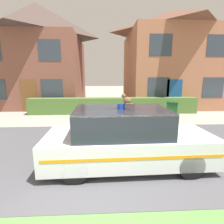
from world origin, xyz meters
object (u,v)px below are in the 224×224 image
at_px(cat, 126,100).
at_px(wheelie_bin, 172,111).
at_px(house_right, 169,59).
at_px(house_left, 39,55).
at_px(police_car, 126,138).

relative_size(cat, wheelie_bin, 0.27).
bearing_deg(house_right, house_left, 178.00).
bearing_deg(house_left, cat, -61.97).
bearing_deg(house_left, house_right, -2.00).
bearing_deg(cat, house_left, -46.49).
height_order(cat, house_right, house_right).
bearing_deg(wheelie_bin, police_car, -102.41).
distance_m(police_car, cat, 1.02).
xyz_separation_m(cat, house_left, (-5.68, 10.67, 2.23)).
bearing_deg(police_car, house_right, 63.64).
xyz_separation_m(police_car, house_right, (4.75, 10.22, 2.95)).
distance_m(police_car, house_right, 11.65).
xyz_separation_m(house_left, wheelie_bin, (8.72, -5.97, -3.47)).
distance_m(house_left, house_right, 10.47).
bearing_deg(house_left, police_car, -61.68).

